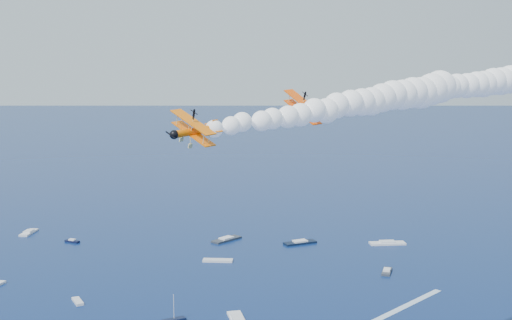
{
  "coord_description": "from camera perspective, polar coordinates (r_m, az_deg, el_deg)",
  "views": [
    {
      "loc": [
        -7.24,
        -83.7,
        66.73
      ],
      "look_at": [
        -4.98,
        15.93,
        52.09
      ],
      "focal_mm": 48.17,
      "sensor_mm": 36.0,
      "label": 1
    }
  ],
  "objects": [
    {
      "name": "biplane_lead",
      "position": [
        112.17,
        4.02,
        4.17
      ],
      "size": [
        12.01,
        12.88,
        9.04
      ],
      "primitive_type": null,
      "rotation": [
        -0.43,
        0.07,
        3.7
      ],
      "color": "#FF4F05"
    },
    {
      "name": "smoke_trail_trail",
      "position": [
        106.47,
        7.3,
        4.49
      ],
      "size": [
        57.51,
        56.17,
        9.95
      ],
      "primitive_type": null,
      "rotation": [
        0.0,
        0.0,
        3.81
      ],
      "color": "white"
    },
    {
      "name": "smoke_trail_lead",
      "position": [
        130.64,
        13.8,
        5.46
      ],
      "size": [
        57.35,
        52.26,
        9.95
      ],
      "primitive_type": null,
      "rotation": [
        0.0,
        0.0,
        3.7
      ],
      "color": "white"
    },
    {
      "name": "biplane_trail",
      "position": [
        88.54,
        -5.09,
        2.4
      ],
      "size": [
        11.37,
        11.9,
        7.81
      ],
      "primitive_type": null,
      "rotation": [
        -0.33,
        0.07,
        3.81
      ],
      "color": "orange"
    },
    {
      "name": "spectator_boats",
      "position": [
        207.8,
        0.85,
        -10.27
      ],
      "size": [
        215.48,
        151.15,
        0.7
      ],
      "color": "#0D1932",
      "rests_on": "ground"
    }
  ]
}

